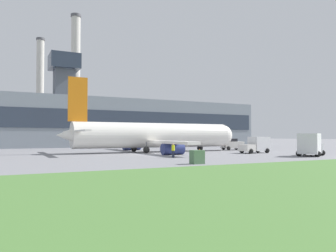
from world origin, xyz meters
name	(u,v)px	position (x,y,z in m)	size (l,w,h in m)	color
ground_plane	(149,154)	(0.00, 0.00, 0.00)	(400.00, 400.00, 0.00)	gray
terminal_building	(89,121)	(-0.24, 33.83, 5.73)	(85.29, 10.49, 20.32)	gray
smokestack_left	(40,91)	(-7.70, 64.46, 16.08)	(2.54, 2.54, 31.95)	beige
smokestack_right	(75,78)	(2.65, 64.20, 20.56)	(3.25, 3.25, 40.85)	beige
airplane	(153,136)	(2.70, 4.93, 2.50)	(28.54, 26.79, 10.47)	white
pushback_tug	(232,145)	(18.03, 5.35, 0.89)	(3.87, 3.10, 1.97)	white
baggage_truck	(310,145)	(15.74, -12.63, 1.33)	(5.18, 4.26, 2.75)	gray
fuel_truck	(256,145)	(14.85, -4.15, 1.12)	(4.67, 2.70, 2.31)	white
ground_crew_person	(173,150)	(-0.37, -7.54, 0.83)	(0.48, 0.48, 1.62)	#23283D
traffic_cone_near_nose	(200,151)	(8.12, 0.30, 0.27)	(0.62, 0.62, 0.59)	black
utility_cabinet	(197,157)	(-2.34, -15.79, 0.60)	(1.12, 0.82, 1.20)	#4C724C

